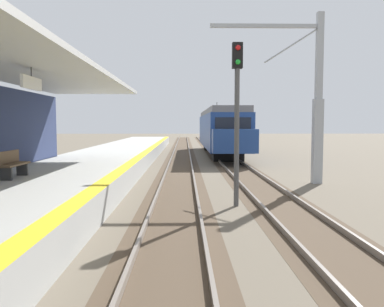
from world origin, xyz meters
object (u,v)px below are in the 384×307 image
Objects in this scene: catenary_pylon_far_side at (311,102)px; platform_bench at (12,163)px; rail_signal_post at (237,107)px; approaching_train at (221,130)px.

platform_bench is (-11.22, -4.49, -2.23)m from catenary_pylon_far_side.
catenary_pylon_far_side is (3.94, 4.78, 0.41)m from rail_signal_post.
approaching_train is 22.75m from platform_bench.
platform_bench is at bearing -112.60° from approaching_train.
catenary_pylon_far_side is at bearing 50.49° from rail_signal_post.
rail_signal_post reaches higher than approaching_train.
approaching_train is 16.75m from catenary_pylon_far_side.
platform_bench is at bearing -158.18° from catenary_pylon_far_side.
rail_signal_post is 3.25× the size of platform_bench.
rail_signal_post reaches higher than platform_bench.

